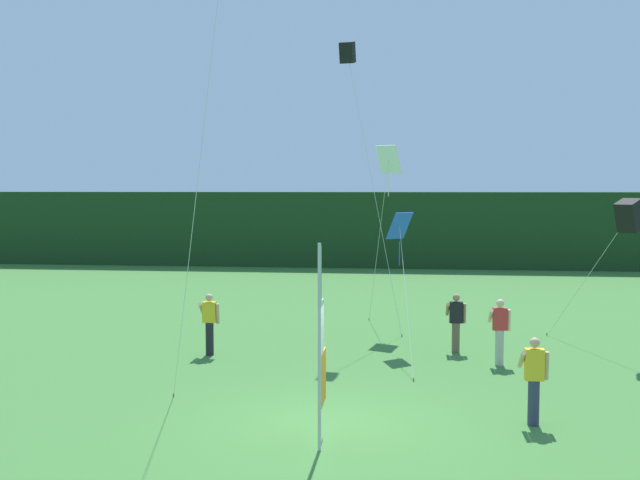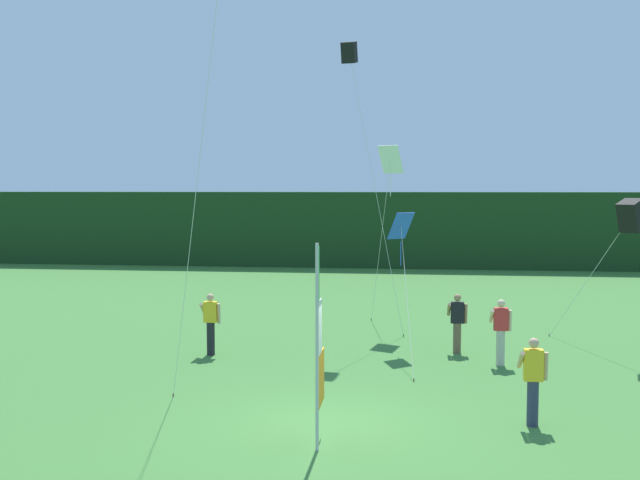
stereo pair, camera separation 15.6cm
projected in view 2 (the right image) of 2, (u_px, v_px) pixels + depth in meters
ground_plane at (327, 428)px, 14.18m from camera, size 120.00×120.00×0.00m
distant_treeline at (383, 229)px, 43.11m from camera, size 80.00×2.40×4.34m
banner_flag at (319, 349)px, 13.14m from camera, size 0.06×1.03×3.65m
person_near_banner at (501, 330)px, 19.13m from camera, size 0.55×0.48×1.72m
person_mid_field at (211, 322)px, 20.33m from camera, size 0.55×0.48×1.70m
person_far_left at (533, 379)px, 14.27m from camera, size 0.55×0.48×1.72m
person_far_right at (457, 322)px, 20.60m from camera, size 0.55×0.48×1.65m
kite_white_diamond_0 at (390, 165)px, 24.22m from camera, size 1.11×1.45×5.96m
kite_black_box_1 at (631, 216)px, 19.89m from camera, size 2.07×3.11×4.32m
kite_black_box_2 at (350, 54)px, 22.71m from camera, size 2.00×0.61×9.08m
kite_blue_diamond_3 at (401, 231)px, 21.11m from camera, size 0.79×4.29×3.90m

